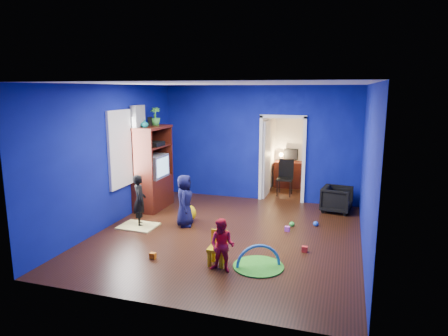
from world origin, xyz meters
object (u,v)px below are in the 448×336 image
(child_navy, at_px, (185,201))
(toddler_red, at_px, (222,245))
(kid_chair, at_px, (217,250))
(vase, at_px, (145,123))
(crt_tv, at_px, (154,166))
(folding_chair, at_px, (285,179))
(play_mat, at_px, (258,266))
(study_desk, at_px, (290,174))
(hopper_ball, at_px, (187,213))
(tv_armoire, at_px, (153,168))
(armchair, at_px, (337,199))
(child_black, at_px, (140,200))

(child_navy, height_order, toddler_red, child_navy)
(kid_chair, bearing_deg, vase, 136.17)
(crt_tv, distance_m, folding_chair, 3.52)
(play_mat, distance_m, study_desk, 5.50)
(study_desk, bearing_deg, hopper_ball, -113.70)
(kid_chair, relative_size, study_desk, 0.57)
(tv_armoire, distance_m, study_desk, 4.19)
(crt_tv, bearing_deg, kid_chair, -46.61)
(armchair, relative_size, vase, 3.76)
(child_navy, distance_m, kid_chair, 2.03)
(armchair, height_order, hopper_ball, armchair)
(vase, relative_size, tv_armoire, 0.09)
(child_black, bearing_deg, crt_tv, -21.44)
(armchair, distance_m, tv_armoire, 4.37)
(crt_tv, bearing_deg, child_navy, -39.42)
(hopper_ball, bearing_deg, crt_tv, 147.49)
(armchair, bearing_deg, kid_chair, 162.79)
(armchair, xyz_separation_m, child_navy, (-2.98, -1.95, 0.25))
(tv_armoire, bearing_deg, child_black, -75.36)
(child_navy, relative_size, hopper_ball, 2.85)
(hopper_ball, xyz_separation_m, kid_chair, (1.28, -1.83, 0.06))
(child_navy, bearing_deg, folding_chair, -42.47)
(toddler_red, bearing_deg, vase, 140.81)
(hopper_ball, bearing_deg, kid_chair, -55.01)
(child_navy, bearing_deg, study_desk, -36.54)
(crt_tv, distance_m, kid_chair, 3.59)
(child_black, height_order, kid_chair, child_black)
(vase, xyz_separation_m, crt_tv, (0.04, 0.30, -1.03))
(child_black, relative_size, crt_tv, 1.54)
(child_black, height_order, tv_armoire, tv_armoire)
(tv_armoire, xyz_separation_m, hopper_ball, (1.17, -0.72, -0.79))
(study_desk, bearing_deg, child_navy, -111.75)
(toddler_red, distance_m, study_desk, 5.80)
(toddler_red, height_order, vase, vase)
(child_navy, distance_m, play_mat, 2.45)
(kid_chair, relative_size, play_mat, 0.61)
(child_black, bearing_deg, kid_chair, -156.22)
(kid_chair, xyz_separation_m, folding_chair, (0.37, 4.63, 0.21))
(vase, bearing_deg, play_mat, -34.54)
(child_black, bearing_deg, hopper_ball, -93.63)
(tv_armoire, bearing_deg, hopper_ball, -31.61)
(child_black, distance_m, toddler_red, 2.75)
(vase, relative_size, crt_tv, 0.25)
(hopper_ball, bearing_deg, folding_chair, 59.49)
(child_black, relative_size, vase, 6.19)
(child_navy, distance_m, hopper_ball, 0.44)
(toddler_red, xyz_separation_m, kid_chair, (-0.15, 0.20, -0.18))
(child_navy, relative_size, kid_chair, 2.17)
(child_black, bearing_deg, armchair, -94.74)
(toddler_red, height_order, crt_tv, crt_tv)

